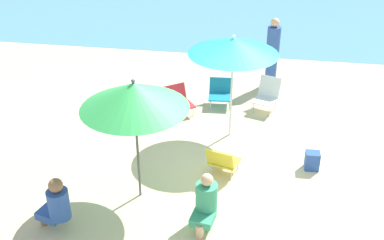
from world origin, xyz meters
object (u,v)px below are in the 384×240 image
umbrella_teal (233,46)px  beach_chair_d (267,94)px  beach_chair_b (222,160)px  beach_bag (312,161)px  beach_chair_a (178,100)px  person_a (56,204)px  person_b (206,202)px  umbrella_green (134,96)px  beach_chair_c (221,92)px  person_c (272,52)px

umbrella_teal → beach_chair_d: umbrella_teal is taller
beach_chair_b → beach_bag: bearing=-57.8°
umbrella_teal → beach_chair_b: umbrella_teal is taller
beach_chair_a → beach_chair_d: bearing=66.3°
beach_chair_b → person_a: 2.84m
beach_chair_a → beach_chair_b: beach_chair_b is taller
beach_chair_d → beach_bag: 2.32m
person_b → beach_chair_b: bearing=-176.4°
beach_bag → person_a: bearing=-149.6°
person_a → beach_bag: size_ratio=2.77×
umbrella_green → person_b: bearing=-24.8°
beach_chair_a → beach_chair_c: bearing=85.2°
umbrella_green → beach_bag: (2.79, 1.22, -1.64)m
person_c → beach_bag: person_c is taller
beach_chair_c → beach_bag: 2.92m
beach_chair_b → person_a: bearing=144.1°
beach_chair_a → person_b: (1.06, -3.44, 0.14)m
person_c → beach_chair_c: bearing=-38.6°
beach_chair_b → beach_chair_c: bearing=22.7°
umbrella_teal → person_a: bearing=-125.3°
beach_chair_c → person_c: bearing=133.1°
beach_chair_a → person_c: (1.91, 1.69, 0.54)m
beach_chair_a → beach_chair_c: (0.85, 0.54, -0.00)m
beach_chair_d → person_a: 5.24m
umbrella_green → beach_chair_a: size_ratio=2.75×
beach_chair_a → beach_chair_d: (1.85, 0.45, 0.06)m
umbrella_green → person_c: 5.11m
umbrella_teal → beach_chair_a: 2.10m
person_a → beach_bag: person_a is taller
umbrella_green → beach_chair_c: (0.93, 3.46, -1.52)m
beach_chair_d → beach_chair_c: bearing=-76.4°
umbrella_teal → beach_bag: (1.54, -0.94, -1.69)m
beach_chair_b → beach_bag: beach_chair_b is taller
beach_bag → umbrella_teal: bearing=148.6°
beach_chair_a → person_c: 2.60m
beach_bag → umbrella_green: bearing=-156.4°
beach_chair_b → person_a: size_ratio=0.65×
umbrella_green → beach_bag: 3.46m
beach_chair_b → person_b: 1.30m
beach_chair_a → beach_chair_d: beach_chair_d is taller
umbrella_green → beach_bag: umbrella_green is taller
umbrella_teal → umbrella_green: (-1.26, -2.16, -0.04)m
person_b → person_c: bearing=179.1°
beach_chair_a → beach_chair_d: 1.91m
beach_chair_d → person_b: (-0.79, -3.90, 0.07)m
beach_chair_c → person_b: size_ratio=0.64×
umbrella_teal → person_a: umbrella_teal is taller
person_a → beach_bag: bearing=-133.8°
umbrella_teal → person_c: size_ratio=1.25×
beach_chair_d → person_c: person_c is taller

